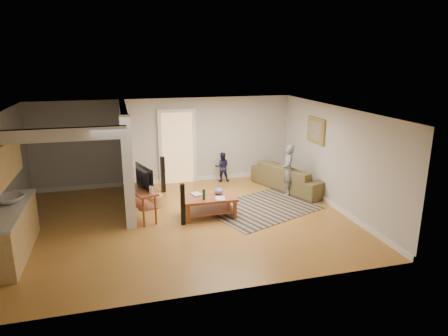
{
  "coord_description": "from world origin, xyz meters",
  "views": [
    {
      "loc": [
        -1.34,
        -8.44,
        3.62
      ],
      "look_at": [
        1.01,
        0.31,
        1.1
      ],
      "focal_mm": 32.0,
      "sensor_mm": 36.0,
      "label": 1
    }
  ],
  "objects_px": {
    "speaker_left": "(183,204)",
    "toddler": "(222,181)",
    "tv_console": "(141,192)",
    "coffee_table": "(210,201)",
    "speaker_right": "(163,175)",
    "sofa": "(291,189)",
    "toy_basket": "(154,200)",
    "child": "(287,194)"
  },
  "relations": [
    {
      "from": "speaker_left",
      "to": "speaker_right",
      "type": "bearing_deg",
      "value": 93.41
    },
    {
      "from": "tv_console",
      "to": "speaker_right",
      "type": "bearing_deg",
      "value": 50.01
    },
    {
      "from": "coffee_table",
      "to": "tv_console",
      "type": "bearing_deg",
      "value": 170.18
    },
    {
      "from": "sofa",
      "to": "toy_basket",
      "type": "distance_m",
      "value": 3.93
    },
    {
      "from": "toddler",
      "to": "toy_basket",
      "type": "bearing_deg",
      "value": 47.01
    },
    {
      "from": "toddler",
      "to": "speaker_left",
      "type": "bearing_deg",
      "value": 70.96
    },
    {
      "from": "sofa",
      "to": "child",
      "type": "xyz_separation_m",
      "value": [
        -0.3,
        -0.43,
        0.0
      ]
    },
    {
      "from": "tv_console",
      "to": "toy_basket",
      "type": "distance_m",
      "value": 0.92
    },
    {
      "from": "speaker_left",
      "to": "toddler",
      "type": "distance_m",
      "value": 3.38
    },
    {
      "from": "coffee_table",
      "to": "speaker_left",
      "type": "xyz_separation_m",
      "value": [
        -0.69,
        -0.33,
        0.1
      ]
    },
    {
      "from": "sofa",
      "to": "child",
      "type": "bearing_deg",
      "value": 123.42
    },
    {
      "from": "speaker_left",
      "to": "coffee_table",
      "type": "bearing_deg",
      "value": 24.83
    },
    {
      "from": "tv_console",
      "to": "toddler",
      "type": "relative_size",
      "value": 1.36
    },
    {
      "from": "tv_console",
      "to": "speaker_right",
      "type": "relative_size",
      "value": 1.2
    },
    {
      "from": "speaker_right",
      "to": "sofa",
      "type": "bearing_deg",
      "value": -26.93
    },
    {
      "from": "coffee_table",
      "to": "speaker_right",
      "type": "bearing_deg",
      "value": 112.93
    },
    {
      "from": "tv_console",
      "to": "toddler",
      "type": "bearing_deg",
      "value": 24.01
    },
    {
      "from": "tv_console",
      "to": "toddler",
      "type": "distance_m",
      "value": 3.48
    },
    {
      "from": "speaker_right",
      "to": "speaker_left",
      "type": "bearing_deg",
      "value": -102.66
    },
    {
      "from": "speaker_right",
      "to": "child",
      "type": "height_order",
      "value": "speaker_right"
    },
    {
      "from": "speaker_right",
      "to": "toy_basket",
      "type": "relative_size",
      "value": 2.2
    },
    {
      "from": "sofa",
      "to": "toddler",
      "type": "xyz_separation_m",
      "value": [
        -1.71,
        1.19,
        0.0
      ]
    },
    {
      "from": "coffee_table",
      "to": "speaker_left",
      "type": "distance_m",
      "value": 0.77
    },
    {
      "from": "speaker_right",
      "to": "toddler",
      "type": "distance_m",
      "value": 1.98
    },
    {
      "from": "tv_console",
      "to": "child",
      "type": "height_order",
      "value": "tv_console"
    },
    {
      "from": "speaker_left",
      "to": "child",
      "type": "bearing_deg",
      "value": 22.05
    },
    {
      "from": "toy_basket",
      "to": "child",
      "type": "distance_m",
      "value": 3.6
    },
    {
      "from": "speaker_right",
      "to": "toddler",
      "type": "bearing_deg",
      "value": 0.02
    },
    {
      "from": "toy_basket",
      "to": "child",
      "type": "height_order",
      "value": "child"
    },
    {
      "from": "toddler",
      "to": "speaker_right",
      "type": "bearing_deg",
      "value": 27.49
    },
    {
      "from": "coffee_table",
      "to": "speaker_right",
      "type": "distance_m",
      "value": 2.2
    },
    {
      "from": "sofa",
      "to": "toddler",
      "type": "height_order",
      "value": "toddler"
    },
    {
      "from": "sofa",
      "to": "toy_basket",
      "type": "xyz_separation_m",
      "value": [
        -3.9,
        -0.41,
        0.17
      ]
    },
    {
      "from": "coffee_table",
      "to": "toddler",
      "type": "distance_m",
      "value": 2.78
    },
    {
      "from": "speaker_right",
      "to": "toddler",
      "type": "height_order",
      "value": "speaker_right"
    },
    {
      "from": "coffee_table",
      "to": "toddler",
      "type": "bearing_deg",
      "value": 69.26
    },
    {
      "from": "toy_basket",
      "to": "sofa",
      "type": "bearing_deg",
      "value": 6.01
    },
    {
      "from": "toy_basket",
      "to": "toddler",
      "type": "relative_size",
      "value": 0.51
    },
    {
      "from": "toddler",
      "to": "child",
      "type": "bearing_deg",
      "value": 141.87
    },
    {
      "from": "speaker_left",
      "to": "speaker_right",
      "type": "height_order",
      "value": "speaker_right"
    },
    {
      "from": "sofa",
      "to": "toy_basket",
      "type": "height_order",
      "value": "toy_basket"
    },
    {
      "from": "tv_console",
      "to": "speaker_left",
      "type": "height_order",
      "value": "tv_console"
    }
  ]
}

